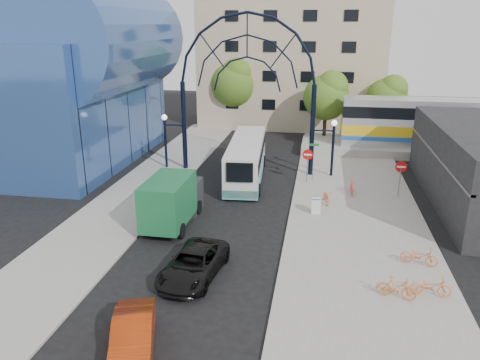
% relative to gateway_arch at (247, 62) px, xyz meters
% --- Properties ---
extents(ground, '(120.00, 120.00, 0.00)m').
position_rel_gateway_arch_xyz_m(ground, '(0.00, -14.00, -8.56)').
color(ground, black).
rests_on(ground, ground).
extents(sidewalk_east, '(8.00, 56.00, 0.12)m').
position_rel_gateway_arch_xyz_m(sidewalk_east, '(8.00, -10.00, -8.50)').
color(sidewalk_east, gray).
rests_on(sidewalk_east, ground).
extents(plaza_west, '(5.00, 50.00, 0.12)m').
position_rel_gateway_arch_xyz_m(plaza_west, '(-6.50, -8.00, -8.50)').
color(plaza_west, gray).
rests_on(plaza_west, ground).
extents(gateway_arch, '(13.64, 0.44, 12.10)m').
position_rel_gateway_arch_xyz_m(gateway_arch, '(0.00, 0.00, 0.00)').
color(gateway_arch, black).
rests_on(gateway_arch, ground).
extents(stop_sign, '(0.80, 0.07, 2.50)m').
position_rel_gateway_arch_xyz_m(stop_sign, '(4.80, -2.00, -6.56)').
color(stop_sign, slate).
rests_on(stop_sign, sidewalk_east).
extents(do_not_enter_sign, '(0.76, 0.07, 2.48)m').
position_rel_gateway_arch_xyz_m(do_not_enter_sign, '(11.00, -4.00, -6.58)').
color(do_not_enter_sign, slate).
rests_on(do_not_enter_sign, sidewalk_east).
extents(street_name_sign, '(0.70, 0.70, 2.80)m').
position_rel_gateway_arch_xyz_m(street_name_sign, '(5.20, -1.40, -6.43)').
color(street_name_sign, slate).
rests_on(street_name_sign, sidewalk_east).
extents(sandwich_board, '(0.55, 0.61, 0.99)m').
position_rel_gateway_arch_xyz_m(sandwich_board, '(5.60, -8.02, -7.81)').
color(sandwich_board, white).
rests_on(sandwich_board, sidewalk_east).
extents(transit_hall, '(16.50, 18.00, 14.50)m').
position_rel_gateway_arch_xyz_m(transit_hall, '(-15.30, 1.00, -1.86)').
color(transit_hall, '#2F5192').
rests_on(transit_hall, ground).
extents(apartment_block, '(20.00, 12.10, 14.00)m').
position_rel_gateway_arch_xyz_m(apartment_block, '(2.00, 20.97, -1.55)').
color(apartment_block, tan).
rests_on(apartment_block, ground).
extents(tree_north_a, '(4.48, 4.48, 7.00)m').
position_rel_gateway_arch_xyz_m(tree_north_a, '(6.12, 11.93, -3.95)').
color(tree_north_a, '#382314').
rests_on(tree_north_a, ground).
extents(tree_north_b, '(5.12, 5.12, 8.00)m').
position_rel_gateway_arch_xyz_m(tree_north_b, '(-3.88, 15.93, -3.29)').
color(tree_north_b, '#382314').
rests_on(tree_north_b, ground).
extents(tree_north_c, '(4.16, 4.16, 6.50)m').
position_rel_gateway_arch_xyz_m(tree_north_c, '(12.12, 13.93, -4.28)').
color(tree_north_c, '#382314').
rests_on(tree_north_c, ground).
extents(city_bus, '(3.19, 10.84, 2.94)m').
position_rel_gateway_arch_xyz_m(city_bus, '(0.21, -1.38, -7.02)').
color(city_bus, silver).
rests_on(city_bus, ground).
extents(green_truck, '(2.35, 5.96, 3.00)m').
position_rel_gateway_arch_xyz_m(green_truck, '(-2.63, -10.63, -7.06)').
color(green_truck, black).
rests_on(green_truck, ground).
extents(black_suv, '(2.75, 5.03, 1.34)m').
position_rel_gateway_arch_xyz_m(black_suv, '(0.17, -16.42, -7.89)').
color(black_suv, black).
rests_on(black_suv, ground).
extents(red_sedan, '(2.56, 4.29, 1.34)m').
position_rel_gateway_arch_xyz_m(red_sedan, '(-0.56, -21.89, -7.89)').
color(red_sedan, '#922909').
rests_on(red_sedan, ground).
extents(bike_near_a, '(0.83, 1.72, 0.87)m').
position_rel_gateway_arch_xyz_m(bike_near_a, '(6.23, -6.00, -8.00)').
color(bike_near_a, '#DE5B2C').
rests_on(bike_near_a, sidewalk_east).
extents(bike_near_b, '(0.48, 1.64, 0.98)m').
position_rel_gateway_arch_xyz_m(bike_near_b, '(7.94, -3.89, -7.94)').
color(bike_near_b, red).
rests_on(bike_near_b, sidewalk_east).
extents(bike_far_a, '(1.85, 0.96, 0.92)m').
position_rel_gateway_arch_xyz_m(bike_far_a, '(10.61, -13.63, -7.97)').
color(bike_far_a, orange).
rests_on(bike_far_a, sidewalk_east).
extents(bike_far_b, '(1.70, 0.84, 0.99)m').
position_rel_gateway_arch_xyz_m(bike_far_b, '(9.14, -16.84, -7.94)').
color(bike_far_b, '#CA6828').
rests_on(bike_far_b, sidewalk_east).
extents(bike_far_c, '(1.73, 0.67, 0.90)m').
position_rel_gateway_arch_xyz_m(bike_far_c, '(10.59, -16.41, -7.99)').
color(bike_far_c, orange).
rests_on(bike_far_c, sidewalk_east).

